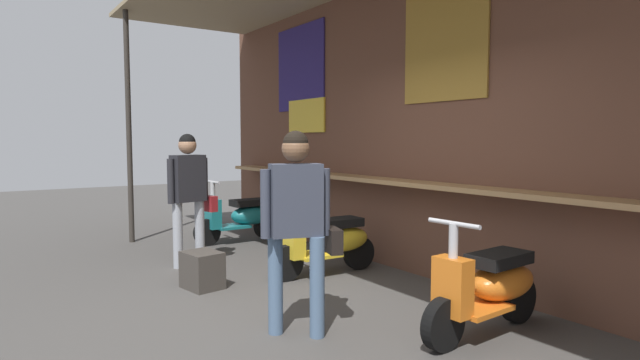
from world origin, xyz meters
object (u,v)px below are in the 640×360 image
(scooter_orange, at_px, (490,286))
(merchandise_crate, at_px, (202,270))
(shopper_browsing, at_px, (298,213))
(scooter_yellow, at_px, (330,241))
(shopper_with_handbag, at_px, (189,186))
(scooter_teal, at_px, (242,216))

(scooter_orange, relative_size, merchandise_crate, 3.43)
(shopper_browsing, bearing_deg, scooter_yellow, -24.89)
(scooter_yellow, height_order, merchandise_crate, scooter_yellow)
(scooter_orange, relative_size, shopper_with_handbag, 0.85)
(scooter_yellow, distance_m, shopper_browsing, 2.01)
(scooter_teal, bearing_deg, shopper_with_handbag, 39.56)
(scooter_teal, distance_m, scooter_yellow, 2.35)
(scooter_teal, height_order, scooter_orange, same)
(scooter_yellow, relative_size, scooter_orange, 1.00)
(scooter_orange, bearing_deg, merchandise_crate, -63.17)
(scooter_yellow, relative_size, merchandise_crate, 3.42)
(scooter_teal, relative_size, merchandise_crate, 3.42)
(scooter_orange, relative_size, shopper_browsing, 0.85)
(shopper_with_handbag, distance_m, shopper_browsing, 2.71)
(scooter_teal, bearing_deg, shopper_browsing, 69.61)
(scooter_yellow, distance_m, merchandise_crate, 1.50)
(shopper_browsing, distance_m, merchandise_crate, 1.87)
(shopper_browsing, xyz_separation_m, merchandise_crate, (-1.69, -0.15, -0.80))
(scooter_yellow, height_order, shopper_with_handbag, shopper_with_handbag)
(scooter_teal, bearing_deg, scooter_orange, 88.82)
(shopper_with_handbag, distance_m, merchandise_crate, 1.32)
(scooter_orange, bearing_deg, shopper_with_handbag, -74.25)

